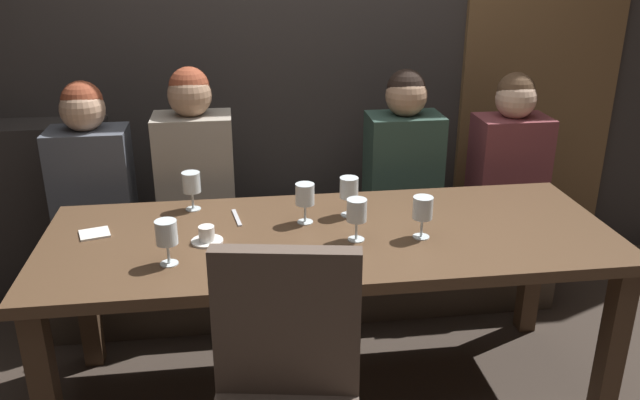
{
  "coord_description": "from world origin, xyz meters",
  "views": [
    {
      "loc": [
        -0.35,
        -2.28,
        1.79
      ],
      "look_at": [
        -0.03,
        0.1,
        0.84
      ],
      "focal_mm": 36.7,
      "sensor_mm": 36.0,
      "label": 1
    }
  ],
  "objects_px": {
    "wine_glass_far_left": "(349,190)",
    "wine_glass_center_front": "(305,195)",
    "diner_far_end": "(403,153)",
    "diner_bearded": "(194,159)",
    "chair_near_side": "(284,396)",
    "diner_near_end": "(510,151)",
    "wine_glass_near_left": "(167,235)",
    "diner_redhead": "(91,168)",
    "wine_glass_end_right": "(357,212)",
    "wine_glass_center_back": "(423,209)",
    "espresso_cup": "(207,236)",
    "dining_table": "(331,253)",
    "banquette_bench": "(310,267)",
    "wine_glass_far_right": "(191,184)",
    "fork_on_table": "(237,218)"
  },
  "relations": [
    {
      "from": "wine_glass_far_left",
      "to": "wine_glass_end_right",
      "type": "xyz_separation_m",
      "value": [
        -0.01,
        -0.24,
        -0.0
      ]
    },
    {
      "from": "wine_glass_near_left",
      "to": "espresso_cup",
      "type": "xyz_separation_m",
      "value": [
        0.13,
        0.16,
        -0.09
      ]
    },
    {
      "from": "wine_glass_end_right",
      "to": "wine_glass_center_front",
      "type": "xyz_separation_m",
      "value": [
        -0.17,
        0.19,
        0.0
      ]
    },
    {
      "from": "diner_far_end",
      "to": "wine_glass_center_front",
      "type": "bearing_deg",
      "value": -132.69
    },
    {
      "from": "wine_glass_far_left",
      "to": "wine_glass_center_front",
      "type": "bearing_deg",
      "value": -165.31
    },
    {
      "from": "dining_table",
      "to": "chair_near_side",
      "type": "distance_m",
      "value": 0.77
    },
    {
      "from": "wine_glass_center_front",
      "to": "wine_glass_near_left",
      "type": "distance_m",
      "value": 0.59
    },
    {
      "from": "wine_glass_far_left",
      "to": "diner_bearded",
      "type": "bearing_deg",
      "value": 140.26
    },
    {
      "from": "wine_glass_end_right",
      "to": "wine_glass_far_right",
      "type": "xyz_separation_m",
      "value": [
        -0.62,
        0.39,
        0.0
      ]
    },
    {
      "from": "wine_glass_center_front",
      "to": "diner_redhead",
      "type": "bearing_deg",
      "value": 147.61
    },
    {
      "from": "wine_glass_center_back",
      "to": "diner_near_end",
      "type": "bearing_deg",
      "value": 49.52
    },
    {
      "from": "diner_far_end",
      "to": "diner_bearded",
      "type": "bearing_deg",
      "value": -178.65
    },
    {
      "from": "dining_table",
      "to": "banquette_bench",
      "type": "distance_m",
      "value": 0.82
    },
    {
      "from": "dining_table",
      "to": "wine_glass_center_back",
      "type": "relative_size",
      "value": 13.41
    },
    {
      "from": "dining_table",
      "to": "wine_glass_far_left",
      "type": "xyz_separation_m",
      "value": [
        0.1,
        0.16,
        0.2
      ]
    },
    {
      "from": "espresso_cup",
      "to": "wine_glass_far_right",
      "type": "bearing_deg",
      "value": 101.18
    },
    {
      "from": "wine_glass_center_back",
      "to": "espresso_cup",
      "type": "height_order",
      "value": "wine_glass_center_back"
    },
    {
      "from": "diner_far_end",
      "to": "espresso_cup",
      "type": "relative_size",
      "value": 6.5
    },
    {
      "from": "chair_near_side",
      "to": "diner_redhead",
      "type": "distance_m",
      "value": 1.64
    },
    {
      "from": "diner_far_end",
      "to": "wine_glass_center_back",
      "type": "height_order",
      "value": "diner_far_end"
    },
    {
      "from": "fork_on_table",
      "to": "diner_near_end",
      "type": "bearing_deg",
      "value": 12.87
    },
    {
      "from": "chair_near_side",
      "to": "wine_glass_far_right",
      "type": "distance_m",
      "value": 1.11
    },
    {
      "from": "diner_near_end",
      "to": "espresso_cup",
      "type": "relative_size",
      "value": 6.24
    },
    {
      "from": "espresso_cup",
      "to": "chair_near_side",
      "type": "bearing_deg",
      "value": -72.03
    },
    {
      "from": "wine_glass_center_back",
      "to": "fork_on_table",
      "type": "distance_m",
      "value": 0.76
    },
    {
      "from": "wine_glass_center_front",
      "to": "wine_glass_near_left",
      "type": "relative_size",
      "value": 1.0
    },
    {
      "from": "diner_far_end",
      "to": "diner_near_end",
      "type": "bearing_deg",
      "value": 0.49
    },
    {
      "from": "chair_near_side",
      "to": "diner_near_end",
      "type": "xyz_separation_m",
      "value": [
        1.27,
        1.44,
        0.24
      ]
    },
    {
      "from": "diner_bearded",
      "to": "wine_glass_far_left",
      "type": "relative_size",
      "value": 5.0
    },
    {
      "from": "wine_glass_near_left",
      "to": "diner_redhead",
      "type": "bearing_deg",
      "value": 115.28
    },
    {
      "from": "wine_glass_far_left",
      "to": "wine_glass_center_front",
      "type": "distance_m",
      "value": 0.19
    },
    {
      "from": "dining_table",
      "to": "wine_glass_near_left",
      "type": "xyz_separation_m",
      "value": [
        -0.6,
        -0.18,
        0.2
      ]
    },
    {
      "from": "banquette_bench",
      "to": "espresso_cup",
      "type": "relative_size",
      "value": 20.83
    },
    {
      "from": "diner_far_end",
      "to": "wine_glass_far_right",
      "type": "height_order",
      "value": "diner_far_end"
    },
    {
      "from": "espresso_cup",
      "to": "diner_bearded",
      "type": "bearing_deg",
      "value": 95.59
    },
    {
      "from": "chair_near_side",
      "to": "espresso_cup",
      "type": "relative_size",
      "value": 8.17
    },
    {
      "from": "wine_glass_end_right",
      "to": "fork_on_table",
      "type": "distance_m",
      "value": 0.53
    },
    {
      "from": "wine_glass_far_left",
      "to": "wine_glass_end_right",
      "type": "distance_m",
      "value": 0.24
    },
    {
      "from": "diner_far_end",
      "to": "wine_glass_center_front",
      "type": "xyz_separation_m",
      "value": [
        -0.56,
        -0.61,
        0.04
      ]
    },
    {
      "from": "dining_table",
      "to": "espresso_cup",
      "type": "height_order",
      "value": "espresso_cup"
    },
    {
      "from": "wine_glass_center_back",
      "to": "espresso_cup",
      "type": "bearing_deg",
      "value": 175.34
    },
    {
      "from": "diner_far_end",
      "to": "espresso_cup",
      "type": "bearing_deg",
      "value": -141.92
    },
    {
      "from": "banquette_bench",
      "to": "wine_glass_far_left",
      "type": "xyz_separation_m",
      "value": [
        0.1,
        -0.54,
        0.62
      ]
    },
    {
      "from": "diner_near_end",
      "to": "espresso_cup",
      "type": "height_order",
      "value": "diner_near_end"
    },
    {
      "from": "diner_far_end",
      "to": "wine_glass_end_right",
      "type": "bearing_deg",
      "value": -115.91
    },
    {
      "from": "dining_table",
      "to": "diner_bearded",
      "type": "height_order",
      "value": "diner_bearded"
    },
    {
      "from": "chair_near_side",
      "to": "diner_near_end",
      "type": "relative_size",
      "value": 1.31
    },
    {
      "from": "diner_far_end",
      "to": "diner_near_end",
      "type": "relative_size",
      "value": 1.04
    },
    {
      "from": "wine_glass_far_left",
      "to": "wine_glass_end_right",
      "type": "bearing_deg",
      "value": -93.19
    },
    {
      "from": "wine_glass_far_right",
      "to": "wine_glass_center_back",
      "type": "relative_size",
      "value": 1.0
    }
  ]
}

